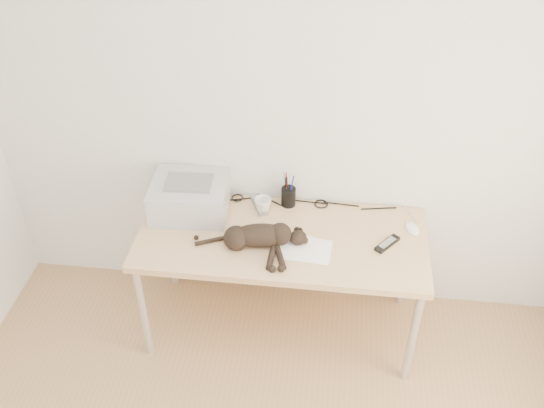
# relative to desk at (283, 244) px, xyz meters

# --- Properties ---
(wall_back) EXTENTS (3.50, 0.00, 3.50)m
(wall_back) POSITION_rel_desk_xyz_m (0.00, 0.27, 0.69)
(wall_back) COLOR silver
(wall_back) RESTS_ON floor
(desk) EXTENTS (1.60, 0.70, 0.74)m
(desk) POSITION_rel_desk_xyz_m (0.00, 0.00, 0.00)
(desk) COLOR tan
(desk) RESTS_ON floor
(printer) EXTENTS (0.45, 0.39, 0.20)m
(printer) POSITION_rel_desk_xyz_m (-0.55, 0.08, 0.23)
(printer) COLOR #ABABAF
(printer) RESTS_ON desk
(papers) EXTENTS (0.34, 0.27, 0.01)m
(papers) POSITION_rel_desk_xyz_m (0.12, -0.17, 0.14)
(papers) COLOR white
(papers) RESTS_ON desk
(cat) EXTENTS (0.62, 0.29, 0.14)m
(cat) POSITION_rel_desk_xyz_m (-0.13, -0.18, 0.19)
(cat) COLOR black
(cat) RESTS_ON desk
(mug) EXTENTS (0.14, 0.14, 0.09)m
(mug) POSITION_rel_desk_xyz_m (-0.13, 0.12, 0.18)
(mug) COLOR white
(mug) RESTS_ON desk
(pen_cup) EXTENTS (0.08, 0.08, 0.22)m
(pen_cup) POSITION_rel_desk_xyz_m (0.01, 0.20, 0.19)
(pen_cup) COLOR black
(pen_cup) RESTS_ON desk
(remote_grey) EXTENTS (0.13, 0.20, 0.02)m
(remote_grey) POSITION_rel_desk_xyz_m (-0.16, 0.16, 0.14)
(remote_grey) COLOR slate
(remote_grey) RESTS_ON desk
(remote_black) EXTENTS (0.14, 0.16, 0.02)m
(remote_black) POSITION_rel_desk_xyz_m (0.58, -0.09, 0.14)
(remote_black) COLOR black
(remote_black) RESTS_ON desk
(mouse) EXTENTS (0.10, 0.13, 0.04)m
(mouse) POSITION_rel_desk_xyz_m (0.72, 0.06, 0.15)
(mouse) COLOR white
(mouse) RESTS_ON desk
(cable_tangle) EXTENTS (1.36, 0.08, 0.01)m
(cable_tangle) POSITION_rel_desk_xyz_m (0.00, 0.22, 0.14)
(cable_tangle) COLOR black
(cable_tangle) RESTS_ON desk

